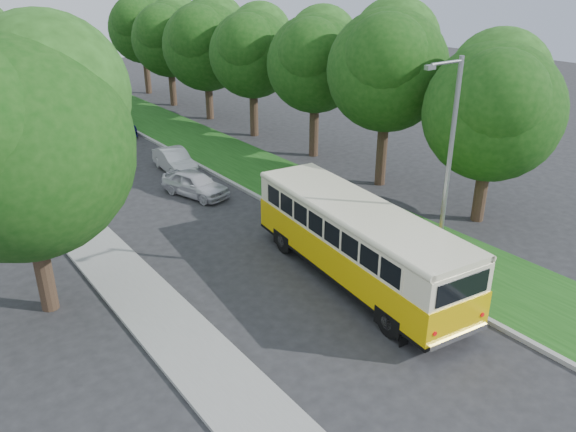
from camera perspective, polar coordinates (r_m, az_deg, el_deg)
ground at (r=20.17m, az=1.24°, el=-7.39°), size 120.00×120.00×0.00m
curb at (r=25.61m, az=0.79°, el=-0.12°), size 0.20×70.00×0.15m
grass_verge at (r=26.99m, az=4.77°, el=1.05°), size 4.50×70.00×0.13m
sidewalk at (r=22.09m, az=-16.92°, el=-5.38°), size 2.20×70.00×0.12m
treeline at (r=34.78m, az=-13.35°, el=15.65°), size 24.27×41.91×9.46m
lamppost_near at (r=19.50m, az=15.83°, el=4.72°), size 1.71×0.16×8.00m
lamppost_far at (r=30.87m, az=-25.01°, el=9.72°), size 1.71×0.16×7.50m
warning_sign at (r=27.73m, az=-21.87°, el=3.64°), size 0.56×0.10×2.50m
vintage_bus at (r=20.11m, az=6.97°, el=-2.83°), size 3.68×10.27×2.98m
car_silver at (r=28.46m, az=-9.42°, el=3.26°), size 2.52×4.02×1.28m
car_white at (r=32.24m, az=-11.44°, el=5.54°), size 1.66×3.94×1.27m
car_blue at (r=41.12m, az=-17.41°, el=8.93°), size 2.02×4.87×1.41m
car_grey at (r=44.93m, az=-18.25°, el=10.06°), size 2.77×5.44×1.47m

